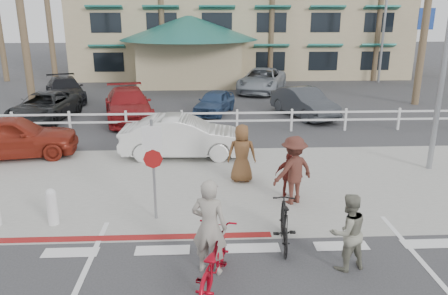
{
  "coord_description": "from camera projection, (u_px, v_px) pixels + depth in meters",
  "views": [
    {
      "loc": [
        -1.05,
        -7.97,
        5.04
      ],
      "look_at": [
        -0.51,
        3.4,
        1.5
      ],
      "focal_mm": 35.0,
      "sensor_mm": 36.0,
      "label": 1
    }
  ],
  "objects": [
    {
      "name": "ground",
      "position": [
        256.0,
        263.0,
        9.14
      ],
      "size": [
        140.0,
        140.0,
        0.0
      ],
      "primitive_type": "plane",
      "color": "#333335"
    },
    {
      "name": "sidewalk_plaza",
      "position": [
        239.0,
        183.0,
        13.43
      ],
      "size": [
        22.0,
        7.0,
        0.01
      ],
      "primitive_type": "cube",
      "color": "gray",
      "rests_on": "ground"
    },
    {
      "name": "cross_street",
      "position": [
        231.0,
        145.0,
        17.25
      ],
      "size": [
        40.0,
        5.0,
        0.01
      ],
      "primitive_type": "cube",
      "color": "#333335",
      "rests_on": "ground"
    },
    {
      "name": "parking_lot",
      "position": [
        221.0,
        99.0,
        26.31
      ],
      "size": [
        50.0,
        16.0,
        0.01
      ],
      "primitive_type": "cube",
      "color": "#333335",
      "rests_on": "ground"
    },
    {
      "name": "curb_red",
      "position": [
        122.0,
        238.0,
        10.15
      ],
      "size": [
        7.0,
        0.25,
        0.02
      ],
      "primitive_type": "cube",
      "color": "maroon",
      "rests_on": "ground"
    },
    {
      "name": "rail_fence",
      "position": [
        239.0,
        121.0,
        19.03
      ],
      "size": [
        29.4,
        0.16,
        1.0
      ],
      "primitive_type": null,
      "color": "silver",
      "rests_on": "ground"
    },
    {
      "name": "building",
      "position": [
        238.0,
        4.0,
        37.12
      ],
      "size": [
        28.0,
        16.0,
        11.3
      ],
      "primitive_type": null,
      "color": "tan",
      "rests_on": "ground"
    },
    {
      "name": "sign_post",
      "position": [
        153.0,
        165.0,
        10.71
      ],
      "size": [
        0.5,
        0.1,
        2.9
      ],
      "primitive_type": null,
      "color": "gray",
      "rests_on": "ground"
    },
    {
      "name": "bollard_0",
      "position": [
        52.0,
        207.0,
        10.69
      ],
      "size": [
        0.26,
        0.26,
        0.95
      ],
      "primitive_type": null,
      "color": "silver",
      "rests_on": "ground"
    },
    {
      "name": "streetlight_1",
      "position": [
        385.0,
        16.0,
        31.16
      ],
      "size": [
        0.6,
        2.0,
        9.5
      ],
      "primitive_type": null,
      "color": "gray",
      "rests_on": "ground"
    },
    {
      "name": "info_sign",
      "position": [
        422.0,
        46.0,
        29.93
      ],
      "size": [
        1.2,
        0.16,
        5.6
      ],
      "primitive_type": null,
      "color": "navy",
      "rests_on": "ground"
    },
    {
      "name": "bike_red",
      "position": [
        212.0,
        261.0,
        8.21
      ],
      "size": [
        1.21,
        2.23,
        1.11
      ],
      "primitive_type": "imported",
      "rotation": [
        0.0,
        0.0,
        2.91
      ],
      "color": "#970514",
      "rests_on": "ground"
    },
    {
      "name": "rider_red",
      "position": [
        209.0,
        227.0,
        8.57
      ],
      "size": [
        0.84,
        0.69,
        2.0
      ],
      "primitive_type": "imported",
      "rotation": [
        0.0,
        0.0,
        2.81
      ],
      "color": "gray",
      "rests_on": "ground"
    },
    {
      "name": "bike_black",
      "position": [
        284.0,
        224.0,
        9.71
      ],
      "size": [
        0.69,
        1.82,
        1.07
      ],
      "primitive_type": "imported",
      "rotation": [
        0.0,
        0.0,
        3.03
      ],
      "color": "black",
      "rests_on": "ground"
    },
    {
      "name": "rider_black",
      "position": [
        348.0,
        232.0,
        8.75
      ],
      "size": [
        0.94,
        0.82,
        1.64
      ],
      "primitive_type": "imported",
      "rotation": [
        0.0,
        0.0,
        3.43
      ],
      "color": "gray",
      "rests_on": "ground"
    },
    {
      "name": "pedestrian_a",
      "position": [
        293.0,
        170.0,
        11.79
      ],
      "size": [
        1.41,
        1.19,
        1.9
      ],
      "primitive_type": "imported",
      "rotation": [
        0.0,
        0.0,
        3.61
      ],
      "color": "#4E251D",
      "rests_on": "ground"
    },
    {
      "name": "pedestrian_child",
      "position": [
        289.0,
        175.0,
        12.25
      ],
      "size": [
        0.83,
        0.55,
        1.31
      ],
      "primitive_type": "imported",
      "rotation": [
        0.0,
        0.0,
        2.81
      ],
      "color": "maroon",
      "rests_on": "ground"
    },
    {
      "name": "pedestrian_b",
      "position": [
        242.0,
        153.0,
        13.33
      ],
      "size": [
        0.93,
        0.65,
        1.81
      ],
      "primitive_type": "imported",
      "rotation": [
        0.0,
        0.0,
        3.06
      ],
      "color": "brown",
      "rests_on": "ground"
    },
    {
      "name": "car_white_sedan",
      "position": [
        183.0,
        137.0,
        15.72
      ],
      "size": [
        4.54,
        1.71,
        1.48
      ],
      "primitive_type": "imported",
      "rotation": [
        0.0,
        0.0,
        1.54
      ],
      "color": "silver",
      "rests_on": "ground"
    },
    {
      "name": "car_red_compact",
      "position": [
        11.0,
        136.0,
        15.61
      ],
      "size": [
        4.81,
        2.6,
        1.55
      ],
      "primitive_type": "imported",
      "rotation": [
        0.0,
        0.0,
        1.75
      ],
      "color": "maroon",
      "rests_on": "ground"
    },
    {
      "name": "lot_car_0",
      "position": [
        44.0,
        107.0,
        21.01
      ],
      "size": [
        2.65,
        5.01,
        1.34
      ],
      "primitive_type": "imported",
      "rotation": [
        0.0,
        0.0,
        -0.09
      ],
      "color": "black",
      "rests_on": "ground"
    },
    {
      "name": "lot_car_1",
      "position": [
        128.0,
        105.0,
        21.08
      ],
      "size": [
        3.24,
        5.53,
        1.5
      ],
      "primitive_type": "imported",
      "rotation": [
        0.0,
        0.0,
        0.23
      ],
      "color": "maroon",
      "rests_on": "ground"
    },
    {
      "name": "lot_car_2",
      "position": [
        215.0,
        102.0,
        22.46
      ],
      "size": [
        2.53,
        3.81,
        1.2
      ],
      "primitive_type": "imported",
      "rotation": [
        0.0,
        0.0,
        -0.34
      ],
      "color": "navy",
      "rests_on": "ground"
    },
    {
      "name": "lot_car_3",
      "position": [
        304.0,
        103.0,
        21.76
      ],
      "size": [
        2.89,
        4.61,
        1.44
      ],
      "primitive_type": "imported",
      "rotation": [
        0.0,
        0.0,
        0.34
      ],
      "color": "#2E3135",
      "rests_on": "ground"
    },
    {
      "name": "lot_car_4",
      "position": [
        65.0,
        89.0,
        25.61
      ],
      "size": [
        3.61,
        5.16,
        1.39
      ],
      "primitive_type": "imported",
      "rotation": [
        0.0,
        0.0,
        0.39
      ],
      "color": "black",
      "rests_on": "ground"
    },
    {
      "name": "lot_car_5",
      "position": [
        262.0,
        80.0,
        28.59
      ],
      "size": [
        4.14,
        6.0,
        1.52
      ],
      "primitive_type": "imported",
      "rotation": [
        0.0,
        0.0,
        -0.32
      ],
      "color": "gray",
      "rests_on": "ground"
    }
  ]
}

